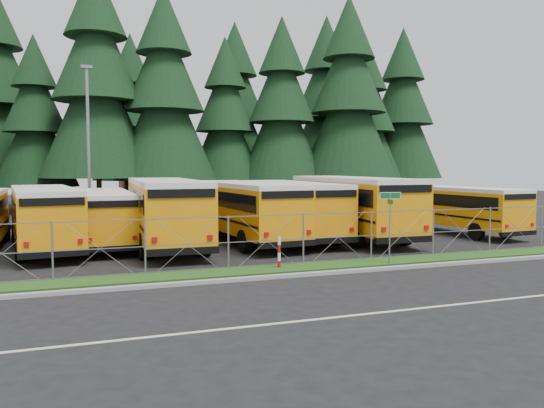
{
  "coord_description": "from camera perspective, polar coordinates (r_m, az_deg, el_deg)",
  "views": [
    {
      "loc": [
        -9.01,
        -19.75,
        3.77
      ],
      "look_at": [
        -0.5,
        4.0,
        2.01
      ],
      "focal_mm": 35.0,
      "sensor_mm": 36.0,
      "label": 1
    }
  ],
  "objects": [
    {
      "name": "light_standard",
      "position": [
        35.76,
        -19.14,
        6.55
      ],
      "size": [
        0.7,
        0.35,
        10.14
      ],
      "color": "gray",
      "rests_on": "ground"
    },
    {
      "name": "conifer_11",
      "position": [
        54.3,
        -14.9,
        8.74
      ],
      "size": [
        7.58,
        7.58,
        16.77
      ],
      "primitive_type": null,
      "color": "black",
      "rests_on": "ground"
    },
    {
      "name": "striped_bollard",
      "position": [
        19.7,
        0.78,
        -5.27
      ],
      "size": [
        0.11,
        0.11,
        1.2
      ],
      "primitive_type": "cylinder",
      "color": "#B20C0C",
      "rests_on": "ground"
    },
    {
      "name": "conifer_4",
      "position": [
        44.62,
        -11.47,
        10.87
      ],
      "size": [
        8.29,
        8.29,
        18.34
      ],
      "primitive_type": null,
      "color": "black",
      "rests_on": "ground"
    },
    {
      "name": "bus_4",
      "position": [
        26.8,
        -3.19,
        -0.86
      ],
      "size": [
        3.57,
        11.65,
        3.01
      ],
      "primitive_type": null,
      "rotation": [
        0.0,
        0.0,
        0.08
      ],
      "color": "orange",
      "rests_on": "ground"
    },
    {
      "name": "conifer_5",
      "position": [
        47.91,
        -5.04,
        8.63
      ],
      "size": [
        6.92,
        6.92,
        15.3
      ],
      "primitive_type": null,
      "color": "black",
      "rests_on": "ground"
    },
    {
      "name": "bus_east",
      "position": [
        31.95,
        18.78,
        -0.61
      ],
      "size": [
        3.14,
        10.26,
        2.65
      ],
      "primitive_type": null,
      "rotation": [
        0.0,
        0.0,
        0.08
      ],
      "color": "orange",
      "rests_on": "ground"
    },
    {
      "name": "conifer_8",
      "position": [
        53.26,
        10.11,
        8.47
      ],
      "size": [
        7.21,
        7.21,
        15.95
      ],
      "primitive_type": null,
      "color": "black",
      "rests_on": "ground"
    },
    {
      "name": "ground",
      "position": [
        22.04,
        4.76,
        -5.87
      ],
      "size": [
        120.0,
        120.0,
        0.0
      ],
      "primitive_type": "plane",
      "color": "black",
      "rests_on": "ground"
    },
    {
      "name": "bus_1",
      "position": [
        26.19,
        -23.34,
        -1.47
      ],
      "size": [
        3.94,
        11.1,
        2.85
      ],
      "primitive_type": null,
      "rotation": [
        0.0,
        0.0,
        0.13
      ],
      "color": "orange",
      "rests_on": "ground"
    },
    {
      "name": "conifer_7",
      "position": [
        48.78,
        8.21,
        10.72
      ],
      "size": [
        8.6,
        8.6,
        19.02
      ],
      "primitive_type": null,
      "color": "black",
      "rests_on": "ground"
    },
    {
      "name": "conifer_2",
      "position": [
        47.99,
        -24.09,
        7.87
      ],
      "size": [
        6.6,
        6.6,
        14.59
      ],
      "primitive_type": null,
      "color": "black",
      "rests_on": "ground"
    },
    {
      "name": "road_lane_line",
      "position": [
        15.28,
        17.5,
        -10.46
      ],
      "size": [
        50.0,
        0.12,
        0.01
      ],
      "primitive_type": "cube",
      "color": "beige",
      "rests_on": "ground"
    },
    {
      "name": "bus_2",
      "position": [
        26.74,
        -17.53,
        -1.47
      ],
      "size": [
        2.59,
        10.07,
        2.63
      ],
      "primitive_type": null,
      "rotation": [
        0.0,
        0.0,
        0.02
      ],
      "color": "orange",
      "rests_on": "ground"
    },
    {
      "name": "conifer_3",
      "position": [
        45.05,
        -18.31,
        11.66
      ],
      "size": [
        8.98,
        8.98,
        19.86
      ],
      "primitive_type": null,
      "color": "black",
      "rests_on": "ground"
    },
    {
      "name": "conifer_9",
      "position": [
        56.96,
        13.83,
        9.15
      ],
      "size": [
        8.14,
        8.14,
        18.01
      ],
      "primitive_type": null,
      "color": "black",
      "rests_on": "ground"
    },
    {
      "name": "bus_6",
      "position": [
        28.64,
        8.15,
        -0.36
      ],
      "size": [
        3.34,
        12.44,
        3.24
      ],
      "primitive_type": null,
      "rotation": [
        0.0,
        0.0,
        -0.03
      ],
      "color": "orange",
      "rests_on": "ground"
    },
    {
      "name": "conifer_12",
      "position": [
        55.31,
        -4.0,
        9.71
      ],
      "size": [
        8.4,
        8.4,
        18.57
      ],
      "primitive_type": null,
      "color": "black",
      "rests_on": "ground"
    },
    {
      "name": "bus_3",
      "position": [
        25.67,
        -11.5,
        -0.96
      ],
      "size": [
        3.16,
        12.2,
        3.18
      ],
      "primitive_type": null,
      "rotation": [
        0.0,
        0.0,
        -0.02
      ],
      "color": "orange",
      "rests_on": "ground"
    },
    {
      "name": "street_sign",
      "position": [
        20.87,
        12.58,
        -0.88
      ],
      "size": [
        0.82,
        0.54,
        2.81
      ],
      "color": "gray",
      "rests_on": "ground"
    },
    {
      "name": "chainlink_fence",
      "position": [
        20.99,
        5.91,
        -3.61
      ],
      "size": [
        44.0,
        0.1,
        2.0
      ],
      "primitive_type": null,
      "color": "gray",
      "rests_on": "ground"
    },
    {
      "name": "conifer_6",
      "position": [
        47.88,
        1.06,
        9.72
      ],
      "size": [
        7.73,
        7.73,
        17.1
      ],
      "primitive_type": null,
      "color": "black",
      "rests_on": "ground"
    },
    {
      "name": "brick_building",
      "position": [
        61.62,
        -5.62,
        3.26
      ],
      "size": [
        22.0,
        10.0,
        6.0
      ],
      "primitive_type": "cube",
      "color": "brown",
      "rests_on": "ground"
    },
    {
      "name": "bus_5",
      "position": [
        27.99,
        1.84,
        -0.67
      ],
      "size": [
        2.86,
        11.44,
        2.99
      ],
      "primitive_type": null,
      "rotation": [
        0.0,
        0.0,
        -0.01
      ],
      "color": "orange",
      "rests_on": "ground"
    },
    {
      "name": "curb",
      "position": [
        19.3,
        8.61,
        -7.14
      ],
      "size": [
        50.0,
        0.25,
        0.12
      ],
      "primitive_type": "cube",
      "color": "gray",
      "rests_on": "ground"
    },
    {
      "name": "grass_verge",
      "position": [
        20.52,
        6.74,
        -6.54
      ],
      "size": [
        50.0,
        1.4,
        0.06
      ],
      "primitive_type": "cube",
      "color": "#1C4413",
      "rests_on": "ground"
    },
    {
      "name": "conifer_13",
      "position": [
        57.42,
        5.84,
        10.06
      ],
      "size": [
        8.91,
        8.91,
        19.7
      ],
      "primitive_type": null,
      "color": "black",
      "rests_on": "ground"
    }
  ]
}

